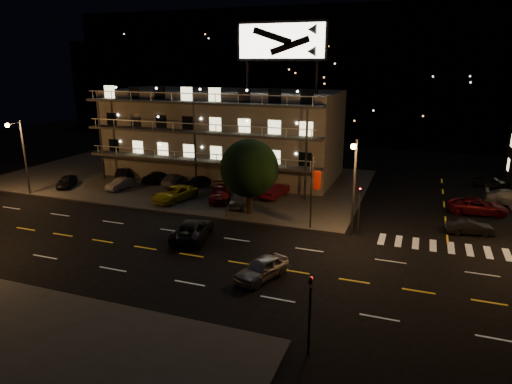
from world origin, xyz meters
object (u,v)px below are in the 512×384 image
(lot_car_2, at_px, (175,194))
(side_car_0, at_px, (470,227))
(road_car_west, at_px, (192,230))
(lot_car_4, at_px, (239,200))
(tree, at_px, (249,170))
(lot_car_7, at_px, (174,179))
(road_car_east, at_px, (262,268))

(lot_car_2, bearing_deg, side_car_0, 15.09)
(road_car_west, bearing_deg, lot_car_4, -104.30)
(side_car_0, bearing_deg, tree, 83.10)
(lot_car_7, height_order, road_car_east, road_car_east)
(lot_car_7, distance_m, road_car_east, 25.60)
(lot_car_4, relative_size, side_car_0, 1.05)
(lot_car_2, relative_size, side_car_0, 1.42)
(lot_car_4, bearing_deg, road_car_west, -100.34)
(lot_car_2, xyz_separation_m, side_car_0, (27.65, 0.49, -0.27))
(road_car_west, bearing_deg, lot_car_7, -66.60)
(lot_car_4, distance_m, road_car_east, 15.42)
(road_car_east, bearing_deg, lot_car_4, 139.04)
(road_car_west, bearing_deg, tree, -118.24)
(side_car_0, relative_size, road_car_east, 0.88)
(side_car_0, bearing_deg, lot_car_2, 78.94)
(side_car_0, xyz_separation_m, road_car_east, (-13.57, -13.59, 0.11))
(lot_car_7, bearing_deg, road_car_east, 126.47)
(lot_car_7, relative_size, road_car_east, 1.02)
(tree, distance_m, lot_car_7, 14.27)
(lot_car_2, xyz_separation_m, road_car_east, (14.08, -13.10, -0.16))
(lot_car_2, bearing_deg, lot_car_7, 135.29)
(lot_car_4, distance_m, side_car_0, 20.77)
(lot_car_4, height_order, side_car_0, lot_car_4)
(lot_car_4, bearing_deg, tree, -53.46)
(lot_car_2, bearing_deg, lot_car_4, 18.57)
(lot_car_4, xyz_separation_m, lot_car_7, (-10.27, 5.07, -0.04))
(tree, xyz_separation_m, lot_car_4, (-1.73, 1.77, -3.51))
(lot_car_2, distance_m, side_car_0, 27.65)
(lot_car_2, relative_size, lot_car_7, 1.22)
(lot_car_7, bearing_deg, road_car_west, 118.52)
(lot_car_2, relative_size, road_car_east, 1.24)
(tree, xyz_separation_m, road_car_west, (-2.14, -7.19, -3.56))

